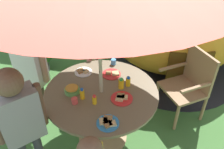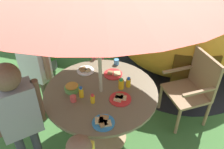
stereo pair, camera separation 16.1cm
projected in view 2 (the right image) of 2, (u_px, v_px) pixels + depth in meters
ground_plane at (103, 137)px, 3.03m from camera, size 10.00×10.00×0.02m
garden_table at (101, 104)px, 2.69m from camera, size 1.23×1.23×0.76m
wooden_chair at (193, 86)px, 3.02m from camera, size 0.67×0.68×0.94m
dome_tent at (187, 30)px, 3.73m from camera, size 2.71×2.71×1.56m
potted_plant at (46, 46)px, 3.99m from camera, size 0.58×0.58×0.75m
child_in_pink_shirt at (97, 50)px, 3.29m from camera, size 0.27×0.37×1.16m
child_in_white_shirt at (34, 60)px, 2.85m from camera, size 0.45×0.26×1.37m
child_in_grey_shirt at (17, 111)px, 2.15m from camera, size 0.39×0.40×1.39m
snack_bowl at (72, 87)px, 2.57m from camera, size 0.16×0.16×0.08m
plate_mid_left at (85, 70)px, 2.86m from camera, size 0.21×0.21×0.03m
plate_near_right at (113, 74)px, 2.81m from camera, size 0.22×0.22×0.03m
plate_near_left at (120, 99)px, 2.46m from camera, size 0.23×0.23×0.03m
plate_mid_right at (103, 122)px, 2.20m from camera, size 0.21×0.21×0.03m
juice_bottle_far_left at (128, 82)px, 2.61m from camera, size 0.05×0.05×0.12m
juice_bottle_far_right at (81, 92)px, 2.47m from camera, size 0.05×0.05×0.13m
juice_bottle_center_front at (93, 99)px, 2.40m from camera, size 0.05×0.05×0.11m
juice_bottle_center_back at (121, 84)px, 2.58m from camera, size 0.06×0.06×0.13m
cup_near at (73, 99)px, 2.43m from camera, size 0.06×0.06×0.06m
cup_far at (116, 62)px, 2.97m from camera, size 0.06×0.06×0.07m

